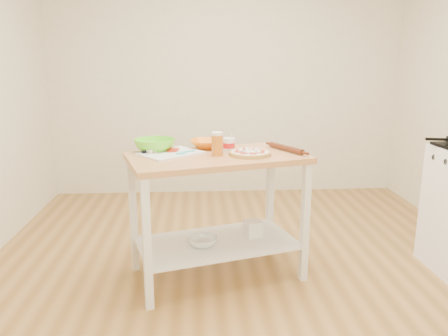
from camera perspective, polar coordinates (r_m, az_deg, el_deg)
room_shell at (r=2.84m, az=3.45°, el=10.17°), size 4.04×4.54×2.74m
prep_island at (r=3.06m, az=-0.92°, el=-2.86°), size 1.33×0.96×0.90m
pizza at (r=2.99m, az=3.41°, el=1.98°), size 0.29×0.29×0.05m
cutting_board at (r=3.05m, az=-7.09°, el=1.97°), size 0.50×0.49×0.04m
spatula at (r=3.02m, az=-5.13°, el=2.05°), size 0.13×0.11×0.01m
knife at (r=3.10m, az=-9.17°, el=2.27°), size 0.21×0.20×0.01m
orange_bowl at (r=3.24m, az=-2.10°, el=3.16°), size 0.28×0.28×0.06m
green_bowl at (r=3.15m, az=-9.02°, el=2.96°), size 0.29×0.29×0.09m
beer_pint at (r=2.97m, az=-0.90°, el=3.18°), size 0.08×0.08×0.16m
yogurt_tub at (r=3.08m, az=0.66°, el=3.01°), size 0.08×0.08×0.18m
rolling_pin at (r=3.15m, az=8.13°, el=2.53°), size 0.20×0.33×0.04m
shelf_glass_bowl at (r=3.12m, az=-2.76°, el=-9.58°), size 0.26×0.26×0.06m
shelf_bin at (r=3.28m, az=3.83°, el=-7.84°), size 0.15×0.15×0.12m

